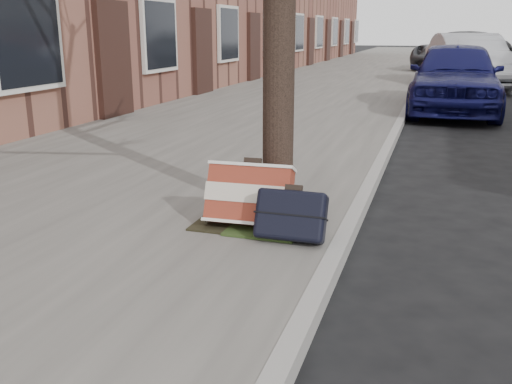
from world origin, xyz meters
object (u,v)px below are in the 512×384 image
(car_near_front, at_px, (455,77))
(car_near_mid, at_px, (468,61))
(suitcase_red, at_px, (249,196))
(suitcase_navy, at_px, (291,215))

(car_near_front, xyz_separation_m, car_near_mid, (0.44, 5.47, 0.05))
(suitcase_red, distance_m, car_near_mid, 13.71)
(suitcase_navy, distance_m, car_near_mid, 13.86)
(suitcase_red, xyz_separation_m, car_near_mid, (2.04, 13.55, 0.39))
(car_near_front, bearing_deg, car_near_mid, 85.36)
(suitcase_red, relative_size, suitcase_navy, 1.28)
(suitcase_navy, relative_size, car_near_front, 0.12)
(suitcase_red, height_order, car_near_front, car_near_front)
(suitcase_red, xyz_separation_m, car_near_front, (1.60, 8.08, 0.34))
(car_near_mid, bearing_deg, car_near_front, -106.35)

